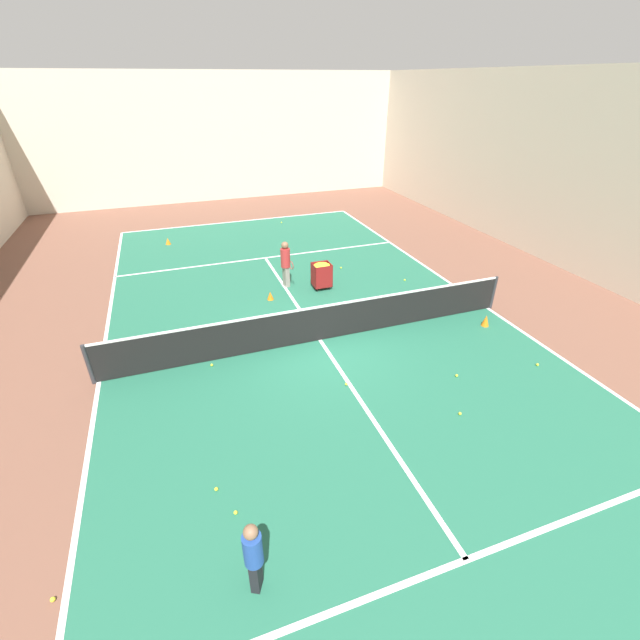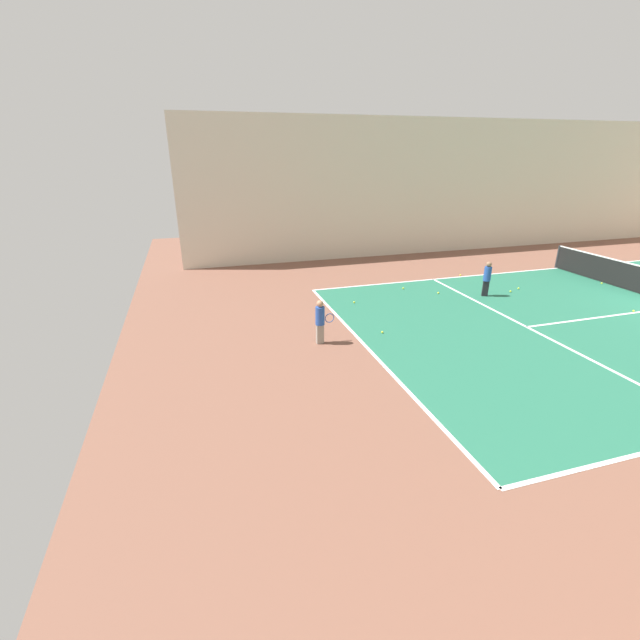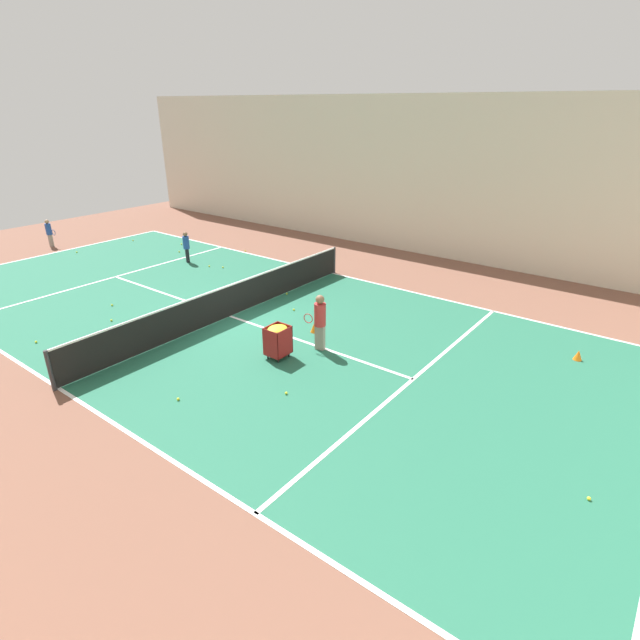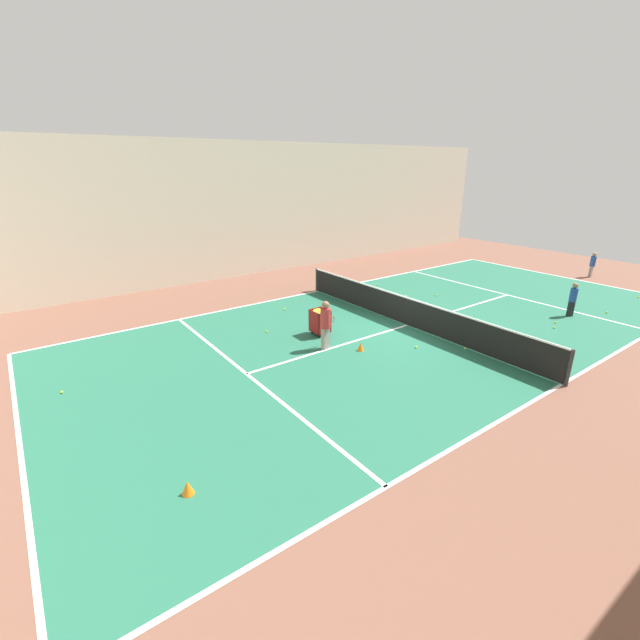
{
  "view_description": "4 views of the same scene",
  "coord_description": "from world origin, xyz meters",
  "px_view_note": "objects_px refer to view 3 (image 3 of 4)",
  "views": [
    {
      "loc": [
        -3.38,
        -9.5,
        6.36
      ],
      "look_at": [
        0.0,
        0.0,
        0.64
      ],
      "focal_mm": 24.0,
      "sensor_mm": 36.0,
      "label": 1
    },
    {
      "loc": [
        10.06,
        -16.47,
        5.17
      ],
      "look_at": [
        -0.72,
        -13.24,
        0.72
      ],
      "focal_mm": 24.0,
      "sensor_mm": 36.0,
      "label": 2
    },
    {
      "loc": [
        10.06,
        11.4,
        6.36
      ],
      "look_at": [
        0.08,
        3.74,
        0.89
      ],
      "focal_mm": 28.0,
      "sensor_mm": 36.0,
      "label": 3
    },
    {
      "loc": [
        -10.06,
        11.4,
        5.64
      ],
      "look_at": [
        1.18,
        3.15,
        0.54
      ],
      "focal_mm": 24.0,
      "sensor_mm": 36.0,
      "label": 4
    }
  ],
  "objects_px": {
    "child_midcourt": "(186,245)",
    "ball_cart": "(278,336)",
    "player_near_baseline": "(49,231)",
    "coach_at_net": "(320,319)",
    "tennis_net": "(229,300)",
    "training_cone_0": "(578,355)",
    "training_cone_1": "(71,360)"
  },
  "relations": [
    {
      "from": "player_near_baseline",
      "to": "coach_at_net",
      "type": "bearing_deg",
      "value": -6.4
    },
    {
      "from": "player_near_baseline",
      "to": "coach_at_net",
      "type": "distance_m",
      "value": 16.99
    },
    {
      "from": "tennis_net",
      "to": "ball_cart",
      "type": "height_order",
      "value": "tennis_net"
    },
    {
      "from": "player_near_baseline",
      "to": "training_cone_0",
      "type": "relative_size",
      "value": 4.72
    },
    {
      "from": "training_cone_1",
      "to": "player_near_baseline",
      "type": "bearing_deg",
      "value": -114.29
    },
    {
      "from": "ball_cart",
      "to": "player_near_baseline",
      "type": "bearing_deg",
      "value": -96.64
    },
    {
      "from": "ball_cart",
      "to": "training_cone_1",
      "type": "height_order",
      "value": "ball_cart"
    },
    {
      "from": "tennis_net",
      "to": "child_midcourt",
      "type": "relative_size",
      "value": 8.62
    },
    {
      "from": "tennis_net",
      "to": "player_near_baseline",
      "type": "bearing_deg",
      "value": -93.13
    },
    {
      "from": "tennis_net",
      "to": "ball_cart",
      "type": "relative_size",
      "value": 12.49
    },
    {
      "from": "tennis_net",
      "to": "child_midcourt",
      "type": "distance_m",
      "value": 6.69
    },
    {
      "from": "child_midcourt",
      "to": "training_cone_0",
      "type": "bearing_deg",
      "value": 29.73
    },
    {
      "from": "tennis_net",
      "to": "child_midcourt",
      "type": "xyz_separation_m",
      "value": [
        -3.07,
        -5.94,
        0.22
      ]
    },
    {
      "from": "tennis_net",
      "to": "coach_at_net",
      "type": "relative_size",
      "value": 7.15
    },
    {
      "from": "child_midcourt",
      "to": "ball_cart",
      "type": "height_order",
      "value": "child_midcourt"
    },
    {
      "from": "coach_at_net",
      "to": "ball_cart",
      "type": "xyz_separation_m",
      "value": [
        1.09,
        -0.58,
        -0.28
      ]
    },
    {
      "from": "coach_at_net",
      "to": "training_cone_1",
      "type": "relative_size",
      "value": 4.8
    },
    {
      "from": "player_near_baseline",
      "to": "ball_cart",
      "type": "xyz_separation_m",
      "value": [
        1.91,
        16.38,
        -0.1
      ]
    },
    {
      "from": "training_cone_0",
      "to": "training_cone_1",
      "type": "distance_m",
      "value": 13.53
    },
    {
      "from": "player_near_baseline",
      "to": "coach_at_net",
      "type": "height_order",
      "value": "coach_at_net"
    },
    {
      "from": "child_midcourt",
      "to": "training_cone_1",
      "type": "distance_m",
      "value": 9.42
    },
    {
      "from": "coach_at_net",
      "to": "player_near_baseline",
      "type": "bearing_deg",
      "value": -13.13
    },
    {
      "from": "tennis_net",
      "to": "coach_at_net",
      "type": "height_order",
      "value": "coach_at_net"
    },
    {
      "from": "tennis_net",
      "to": "coach_at_net",
      "type": "xyz_separation_m",
      "value": [
        0.09,
        3.74,
        0.37
      ]
    },
    {
      "from": "ball_cart",
      "to": "training_cone_1",
      "type": "xyz_separation_m",
      "value": [
        3.67,
        -4.03,
        -0.48
      ]
    },
    {
      "from": "tennis_net",
      "to": "training_cone_1",
      "type": "xyz_separation_m",
      "value": [
        4.85,
        -0.87,
        -0.38
      ]
    },
    {
      "from": "coach_at_net",
      "to": "training_cone_0",
      "type": "bearing_deg",
      "value": -158.22
    },
    {
      "from": "tennis_net",
      "to": "player_near_baseline",
      "type": "distance_m",
      "value": 13.25
    },
    {
      "from": "coach_at_net",
      "to": "ball_cart",
      "type": "relative_size",
      "value": 1.75
    },
    {
      "from": "tennis_net",
      "to": "ball_cart",
      "type": "bearing_deg",
      "value": 69.47
    },
    {
      "from": "coach_at_net",
      "to": "training_cone_0",
      "type": "xyz_separation_m",
      "value": [
        -3.72,
        5.92,
        -0.79
      ]
    },
    {
      "from": "child_midcourt",
      "to": "training_cone_1",
      "type": "bearing_deg",
      "value": -29.74
    }
  ]
}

